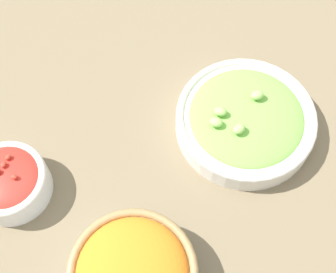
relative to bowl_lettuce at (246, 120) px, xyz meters
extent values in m
plane|color=#75664C|center=(-0.11, 0.07, -0.03)|extent=(3.00, 3.00, 0.00)
cylinder|color=silver|center=(0.00, 0.00, -0.01)|extent=(0.22, 0.22, 0.04)
torus|color=silver|center=(0.00, 0.00, 0.01)|extent=(0.22, 0.22, 0.01)
ellipsoid|color=#7ABC4C|center=(0.00, 0.00, 0.01)|extent=(0.18, 0.18, 0.03)
ellipsoid|color=#99D166|center=(-0.04, -0.01, 0.03)|extent=(0.02, 0.02, 0.01)
ellipsoid|color=#99D166|center=(-0.05, 0.02, 0.03)|extent=(0.02, 0.03, 0.01)
ellipsoid|color=#99D166|center=(-0.03, 0.03, 0.03)|extent=(0.02, 0.03, 0.01)
ellipsoid|color=#99D166|center=(0.03, 0.01, 0.03)|extent=(0.03, 0.02, 0.01)
cylinder|color=white|center=(-0.32, 0.19, 0.00)|extent=(0.12, 0.12, 0.05)
torus|color=silver|center=(-0.32, 0.19, 0.02)|extent=(0.12, 0.12, 0.01)
ellipsoid|color=red|center=(-0.32, 0.19, 0.02)|extent=(0.10, 0.10, 0.02)
ellipsoid|color=red|center=(-0.31, 0.20, 0.03)|extent=(0.01, 0.01, 0.01)
ellipsoid|color=red|center=(-0.30, 0.21, 0.03)|extent=(0.01, 0.01, 0.01)
ellipsoid|color=red|center=(-0.31, 0.18, 0.03)|extent=(0.01, 0.01, 0.01)
torus|color=#997A4C|center=(-0.29, -0.04, 0.03)|extent=(0.17, 0.17, 0.01)
ellipsoid|color=orange|center=(-0.29, -0.04, 0.03)|extent=(0.15, 0.15, 0.05)
camera|label=1|loc=(-0.35, -0.15, 0.64)|focal=50.00mm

